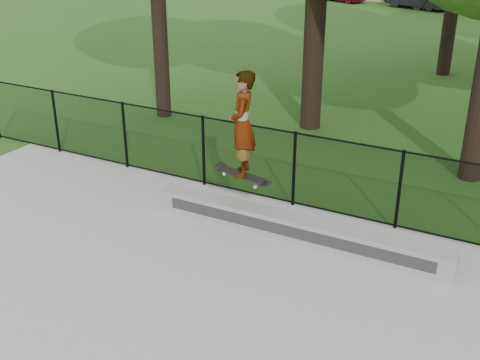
# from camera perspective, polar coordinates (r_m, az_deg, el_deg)

# --- Properties ---
(grind_ledge) EXTENTS (5.38, 0.40, 0.41)m
(grind_ledge) POSITION_cam_1_polar(r_m,az_deg,el_deg) (10.43, 5.31, -4.57)
(grind_ledge) COLOR #A2A29D
(grind_ledge) RESTS_ON concrete_slab
(car_c) EXTENTS (3.80, 2.19, 1.13)m
(car_c) POSITION_cam_1_polar(r_m,az_deg,el_deg) (37.96, 18.55, 15.86)
(car_c) COLOR #ACAFC3
(car_c) RESTS_ON ground
(skater_airborne) EXTENTS (0.84, 0.78, 1.95)m
(skater_airborne) POSITION_cam_1_polar(r_m,az_deg,el_deg) (10.03, 0.23, 5.16)
(skater_airborne) COLOR black
(skater_airborne) RESTS_ON ground
(chainlink_fence) EXTENTS (16.06, 0.06, 1.50)m
(chainlink_fence) POSITION_cam_1_polar(r_m,az_deg,el_deg) (11.39, 5.14, 1.06)
(chainlink_fence) COLOR black
(chainlink_fence) RESTS_ON concrete_slab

